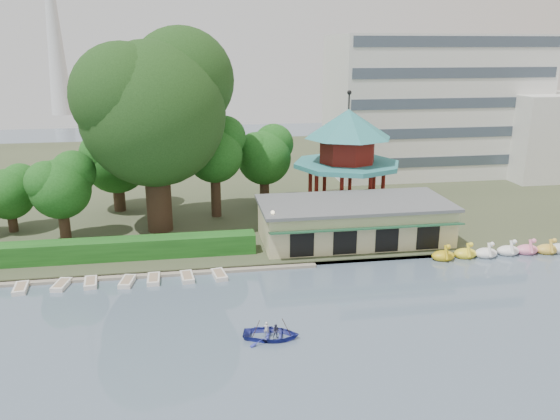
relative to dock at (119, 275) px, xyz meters
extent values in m
plane|color=slate|center=(12.00, -17.20, -0.12)|extent=(220.00, 220.00, 0.00)
cube|color=#424930|center=(12.00, 34.80, 0.08)|extent=(220.00, 70.00, 0.40)
cube|color=gray|center=(12.00, 0.10, 0.03)|extent=(220.00, 0.60, 0.30)
cube|color=gray|center=(0.00, 0.00, 0.00)|extent=(34.00, 1.60, 0.24)
cube|color=#C8C090|center=(22.00, 4.80, 2.08)|extent=(18.00, 8.00, 3.60)
cube|color=#595B5E|center=(22.00, 4.80, 4.03)|extent=(18.60, 8.60, 0.30)
cube|color=#194C2D|center=(22.00, 0.50, 2.88)|extent=(18.00, 1.59, 0.45)
cylinder|color=#C8C090|center=(24.00, 14.80, 0.88)|extent=(10.40, 10.40, 1.20)
cylinder|color=teal|center=(24.00, 14.80, 5.73)|extent=(12.40, 12.40, 0.50)
cylinder|color=maroon|center=(24.00, 14.80, 7.38)|extent=(6.40, 6.40, 2.80)
cone|color=teal|center=(24.00, 14.80, 10.38)|extent=(10.00, 10.00, 3.20)
cylinder|color=black|center=(24.00, 14.80, 12.88)|extent=(0.16, 0.16, 1.80)
cube|color=silver|center=(42.00, 32.80, 10.28)|extent=(30.00, 14.00, 20.00)
cube|color=silver|center=(58.00, 26.80, 6.28)|extent=(14.00, 10.00, 12.00)
cone|color=silver|center=(-30.00, 122.80, 29.88)|extent=(6.00, 6.00, 60.00)
cube|color=#1E5B1B|center=(-3.00, 3.30, 1.18)|extent=(30.00, 2.00, 1.80)
cylinder|color=black|center=(13.50, 1.80, 2.28)|extent=(0.12, 0.12, 4.00)
sphere|color=beige|center=(13.50, 1.80, 4.38)|extent=(0.36, 0.36, 0.36)
cylinder|color=#3A281C|center=(3.00, 10.80, 5.11)|extent=(2.57, 2.57, 9.66)
sphere|color=#1E4016|center=(3.00, 10.80, 12.26)|extent=(14.27, 14.27, 14.27)
sphere|color=#1E4016|center=(5.85, 12.94, 15.35)|extent=(10.70, 10.70, 10.70)
sphere|color=#1E4016|center=(0.50, 9.37, 14.19)|extent=(9.99, 9.99, 9.99)
cylinder|color=#3A281C|center=(-6.00, 8.80, 2.41)|extent=(1.04, 1.04, 4.26)
sphere|color=#1E5B1B|center=(-6.00, 8.80, 5.57)|extent=(5.76, 5.76, 5.76)
sphere|color=#1E5B1B|center=(-4.85, 9.66, 6.93)|extent=(4.32, 4.32, 4.32)
sphere|color=#1E5B1B|center=(-7.01, 8.22, 6.42)|extent=(4.03, 4.03, 4.03)
cylinder|color=#3A281C|center=(-12.00, 12.80, 1.88)|extent=(0.93, 0.93, 3.21)
sphere|color=#1E5B1B|center=(-12.00, 12.80, 4.26)|extent=(5.17, 5.17, 5.17)
sphere|color=#1E5B1B|center=(-10.97, 13.57, 5.29)|extent=(3.87, 3.87, 3.87)
cylinder|color=#3A281C|center=(9.00, 14.80, 3.11)|extent=(1.11, 1.11, 5.65)
sphere|color=#1E5B1B|center=(9.00, 14.80, 7.29)|extent=(6.16, 6.16, 6.16)
sphere|color=#1E5B1B|center=(10.23, 15.72, 9.10)|extent=(4.62, 4.62, 4.62)
sphere|color=#1E5B1B|center=(7.92, 14.18, 8.42)|extent=(4.31, 4.31, 4.31)
cylinder|color=#3A281C|center=(15.00, 18.80, 2.58)|extent=(1.15, 1.15, 4.60)
sphere|color=#1E5B1B|center=(15.00, 18.80, 5.98)|extent=(6.40, 6.40, 6.40)
sphere|color=#1E5B1B|center=(16.28, 19.76, 7.45)|extent=(4.80, 4.80, 4.80)
sphere|color=#1E5B1B|center=(13.88, 18.16, 6.90)|extent=(4.48, 4.48, 4.48)
cylinder|color=#3A281C|center=(-2.00, 18.80, 2.65)|extent=(1.33, 1.33, 4.74)
sphere|color=#1E5B1B|center=(-2.00, 18.80, 6.15)|extent=(7.37, 7.37, 7.37)
sphere|color=#1E5B1B|center=(-0.53, 19.91, 7.67)|extent=(5.53, 5.53, 5.53)
sphere|color=#1E5B1B|center=(-3.29, 18.06, 7.10)|extent=(5.16, 5.16, 5.16)
ellipsoid|color=gold|center=(28.90, -0.74, 0.23)|extent=(2.16, 1.44, 0.99)
cylinder|color=gold|center=(28.90, -1.29, 0.78)|extent=(0.26, 0.79, 1.29)
sphere|color=gold|center=(28.90, -1.59, 1.43)|extent=(0.44, 0.44, 0.44)
ellipsoid|color=yellow|center=(31.18, -0.52, 0.23)|extent=(2.16, 1.44, 0.99)
cylinder|color=yellow|center=(31.18, -1.07, 0.78)|extent=(0.26, 0.79, 1.29)
sphere|color=yellow|center=(31.18, -1.37, 1.43)|extent=(0.44, 0.44, 0.44)
ellipsoid|color=white|center=(33.13, -0.73, 0.23)|extent=(2.16, 1.44, 0.99)
cylinder|color=white|center=(33.13, -1.28, 0.78)|extent=(0.26, 0.79, 1.29)
sphere|color=white|center=(33.13, -1.58, 1.43)|extent=(0.44, 0.44, 0.44)
ellipsoid|color=white|center=(35.50, -0.48, 0.23)|extent=(2.16, 1.44, 0.99)
cylinder|color=white|center=(35.50, -1.03, 0.78)|extent=(0.26, 0.79, 1.29)
sphere|color=white|center=(35.50, -1.33, 1.43)|extent=(0.44, 0.44, 0.44)
ellipsoid|color=pink|center=(37.41, -0.52, 0.23)|extent=(2.16, 1.44, 0.99)
cylinder|color=pink|center=(37.41, -1.07, 0.78)|extent=(0.26, 0.79, 1.29)
sphere|color=pink|center=(37.41, -1.37, 1.43)|extent=(0.44, 0.44, 0.44)
ellipsoid|color=gold|center=(39.35, -0.74, 0.23)|extent=(2.16, 1.44, 0.99)
cylinder|color=gold|center=(39.35, -1.29, 0.78)|extent=(0.26, 0.79, 1.29)
sphere|color=gold|center=(39.35, -1.59, 1.43)|extent=(0.44, 0.44, 0.44)
ellipsoid|color=silver|center=(40.66, -0.74, 0.23)|extent=(2.16, 1.44, 0.99)
cube|color=silver|center=(-7.44, -1.57, 0.06)|extent=(1.26, 2.40, 0.36)
cube|color=silver|center=(-4.36, -1.40, 0.06)|extent=(1.36, 2.43, 0.36)
cube|color=silver|center=(-2.09, -1.31, 0.06)|extent=(1.28, 2.41, 0.36)
cube|color=silver|center=(0.86, -1.58, 0.06)|extent=(1.33, 2.42, 0.36)
cube|color=silver|center=(2.97, -1.44, 0.06)|extent=(1.05, 2.32, 0.36)
cube|color=silver|center=(5.74, -1.44, 0.06)|extent=(1.27, 2.40, 0.36)
cube|color=silver|center=(8.42, -1.40, 0.06)|extent=(1.38, 2.44, 0.36)
imported|color=#2A3298|center=(11.31, -12.20, 0.42)|extent=(5.94, 4.80, 1.09)
imported|color=silver|center=(11.01, -12.00, 0.50)|extent=(0.42, 0.32, 1.03)
imported|color=#313148|center=(11.61, -12.40, 0.48)|extent=(0.56, 0.47, 1.00)
cylinder|color=#3A281C|center=(10.11, -12.20, 0.23)|extent=(0.94, 0.29, 2.01)
cylinder|color=#3A281C|center=(12.51, -12.20, 0.23)|extent=(0.94, 0.29, 2.01)
camera|label=1|loc=(6.71, -44.39, 18.59)|focal=35.00mm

